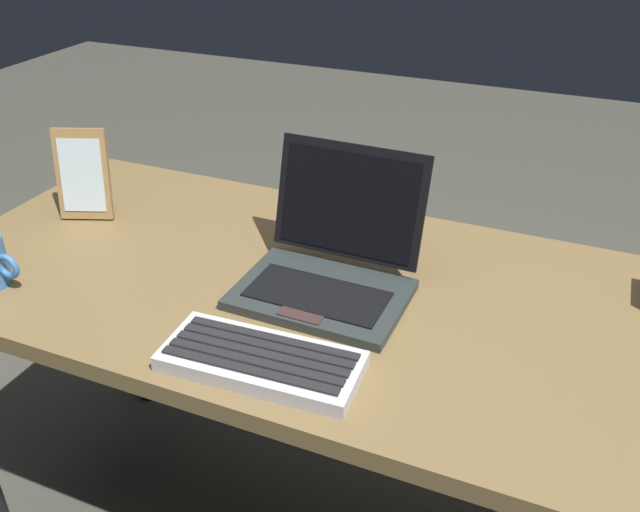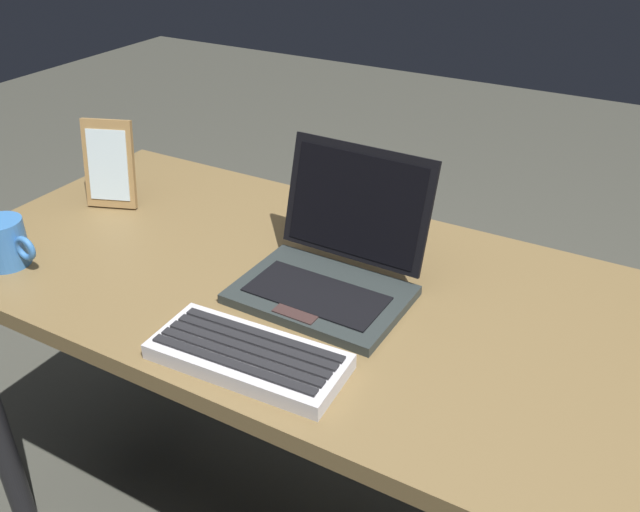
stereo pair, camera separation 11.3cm
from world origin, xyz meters
name	(u,v)px [view 2 (the right image)]	position (x,y,z in m)	size (l,w,h in m)	color
desk	(326,326)	(0.00, 0.00, 0.66)	(1.51, 0.69, 0.75)	brown
laptop_front	(332,265)	(0.01, 0.00, 0.80)	(0.30, 0.27, 0.23)	#262D2C
external_keyboard	(247,355)	(0.00, -0.25, 0.76)	(0.31, 0.14, 0.03)	#B8B6BA
photo_frame	(109,165)	(-0.58, 0.06, 0.85)	(0.12, 0.08, 0.19)	olive
coffee_mug	(5,243)	(-0.57, -0.23, 0.80)	(0.13, 0.08, 0.09)	#356AAC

